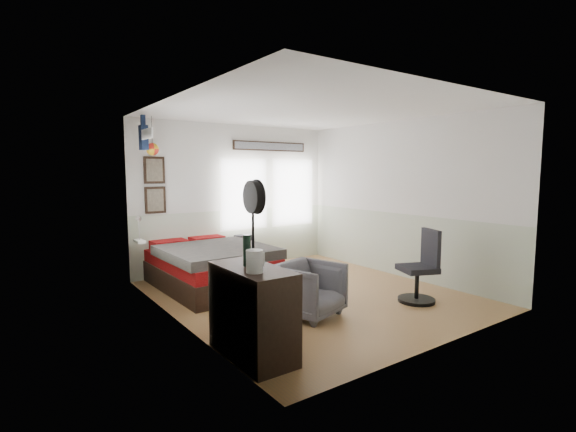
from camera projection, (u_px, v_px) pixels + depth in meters
name	position (u px, v px, depth m)	size (l,w,h in m)	color
ground_plane	(309.00, 295.00, 6.22)	(4.00, 4.50, 0.01)	#B07E48
room_shell	(297.00, 186.00, 6.16)	(4.02, 4.52, 2.71)	silver
wall_decor	(185.00, 155.00, 6.96)	(3.55, 1.32, 1.44)	black
bed	(211.00, 267.00, 6.60)	(1.57, 2.14, 0.67)	black
dresser	(252.00, 312.00, 4.11)	(0.48, 1.00, 0.90)	black
armchair	(309.00, 289.00, 5.28)	(0.73, 0.75, 0.68)	#525252
nightstand	(243.00, 256.00, 7.88)	(0.47, 0.37, 0.47)	black
task_chair	(421.00, 272.00, 5.85)	(0.59, 0.59, 1.03)	black
kettle	(255.00, 261.00, 3.84)	(0.18, 0.16, 0.21)	silver
bottle	(247.00, 250.00, 4.10)	(0.08, 0.08, 0.31)	black
stand_fan	(254.00, 198.00, 4.13)	(0.11, 0.35, 0.85)	black
black_bag	(243.00, 239.00, 7.85)	(0.29, 0.19, 0.17)	black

